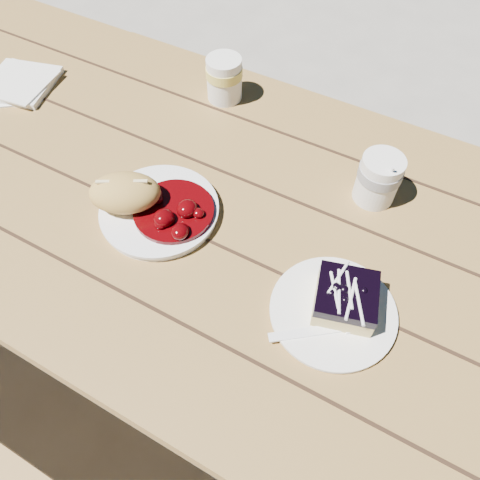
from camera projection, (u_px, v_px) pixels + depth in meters
The scene contains 11 objects.
ground at pixel (243, 363), 1.48m from camera, with size 60.00×60.00×0.00m, color gray.
picnic_table at pixel (244, 263), 1.00m from camera, with size 2.00×1.55×0.75m.
main_plate at pixel (160, 211), 0.87m from camera, with size 0.22×0.22×0.02m, color white.
goulash_stew at pixel (173, 205), 0.84m from camera, with size 0.15×0.15×0.04m, color #4F0206, non-canonical shape.
bread_roll at pixel (125, 193), 0.84m from camera, with size 0.13×0.09×0.07m, color tan.
dessert_plate at pixel (333, 312), 0.75m from camera, with size 0.20×0.20×0.01m, color white.
blueberry_cake at pixel (346, 298), 0.73m from camera, with size 0.12×0.12×0.05m.
fork_dessert at pixel (308, 332), 0.72m from camera, with size 0.03×0.16×0.01m, color white, non-canonical shape.
coffee_cup at pixel (378, 179), 0.86m from camera, with size 0.08×0.08×0.10m, color white.
napkin_stack at pixel (20, 83), 1.09m from camera, with size 0.15×0.15×0.01m, color white.
second_cup at pixel (224, 79), 1.04m from camera, with size 0.08×0.08×0.10m, color white.
Camera 1 is at (0.25, -0.48, 1.44)m, focal length 35.00 mm.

